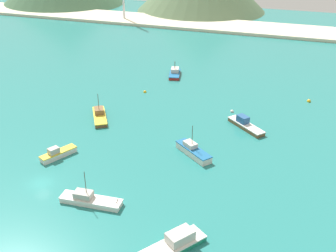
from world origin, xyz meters
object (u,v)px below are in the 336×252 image
fishing_boat_6 (193,151)px  buoy_1 (232,111)px  fishing_boat_1 (58,153)px  buoy_0 (309,101)px  fishing_boat_2 (175,73)px  fishing_boat_4 (175,243)px  fishing_boat_3 (100,115)px  fishing_boat_7 (90,200)px  fishing_boat_0 (245,124)px  buoy_2 (145,92)px

fishing_boat_6 → buoy_1: fishing_boat_6 is taller
fishing_boat_1 → fishing_boat_6: 26.93m
fishing_boat_1 → buoy_0: 64.26m
buoy_0 → buoy_1: buoy_0 is taller
fishing_boat_2 → fishing_boat_1: bearing=-98.5°
fishing_boat_2 → fishing_boat_6: 45.66m
fishing_boat_6 → buoy_0: 40.85m
fishing_boat_1 → buoy_1: size_ratio=8.95×
fishing_boat_4 → fishing_boat_3: bearing=130.9°
fishing_boat_7 → buoy_1: bearing=69.8°
fishing_boat_6 → fishing_boat_3: bearing=160.8°
fishing_boat_2 → fishing_boat_0: bearing=-46.7°
fishing_boat_0 → fishing_boat_3: bearing=-169.3°
buoy_0 → buoy_2: bearing=-169.5°
fishing_boat_3 → buoy_2: (4.30, 18.16, -0.57)m
buoy_0 → fishing_boat_3: bearing=-150.9°
fishing_boat_0 → fishing_boat_1: (-33.18, -24.68, 0.02)m
fishing_boat_0 → fishing_boat_6: fishing_boat_6 is taller
fishing_boat_1 → fishing_boat_7: fishing_boat_7 is taller
buoy_1 → fishing_boat_7: bearing=-110.2°
fishing_boat_4 → buoy_0: (16.68, 60.61, -0.71)m
fishing_boat_1 → fishing_boat_4: (29.78, -16.22, 0.08)m
fishing_boat_3 → fishing_boat_7: (13.33, -29.40, -0.01)m
fishing_boat_0 → fishing_boat_1: bearing=-143.4°
fishing_boat_7 → fishing_boat_0: bearing=60.6°
buoy_2 → fishing_boat_2: bearing=76.5°
fishing_boat_0 → buoy_2: fishing_boat_0 is taller
fishing_boat_2 → buoy_0: 39.45m
fishing_boat_4 → buoy_0: fishing_boat_4 is taller
fishing_boat_4 → fishing_boat_6: 26.14m
fishing_boat_1 → fishing_boat_7: bearing=-40.1°
fishing_boat_2 → fishing_boat_7: size_ratio=0.79×
fishing_boat_6 → buoy_0: size_ratio=8.96×
fishing_boat_6 → fishing_boat_7: size_ratio=0.81×
fishing_boat_7 → buoy_2: (-9.04, 47.56, -0.56)m
buoy_1 → fishing_boat_2: bearing=136.9°
fishing_boat_6 → buoy_0: fishing_boat_6 is taller
fishing_boat_7 → fishing_boat_1: bearing=139.9°
fishing_boat_0 → fishing_boat_6: (-7.99, -15.16, 0.12)m
fishing_boat_7 → buoy_0: bearing=58.9°
fishing_boat_4 → buoy_2: 58.72m
buoy_0 → fishing_boat_2: bearing=169.3°
fishing_boat_0 → fishing_boat_7: size_ratio=0.88×
fishing_boat_0 → fishing_boat_4: (-3.41, -40.90, 0.10)m
fishing_boat_2 → fishing_boat_3: fishing_boat_3 is taller
fishing_boat_3 → fishing_boat_4: bearing=-49.1°
fishing_boat_2 → buoy_1: (21.14, -19.82, -0.61)m
buoy_1 → buoy_2: size_ratio=1.01×
fishing_boat_1 → fishing_boat_7: 17.10m
fishing_boat_1 → fishing_boat_3: (-0.25, 18.39, -0.08)m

